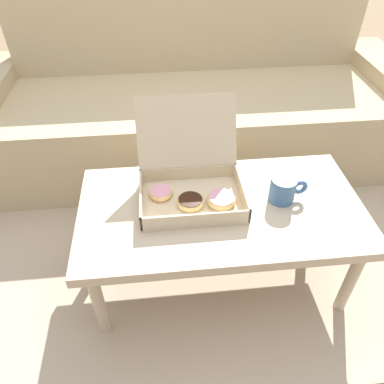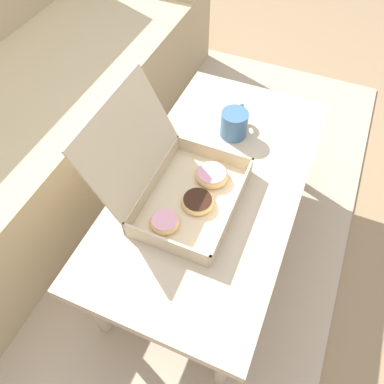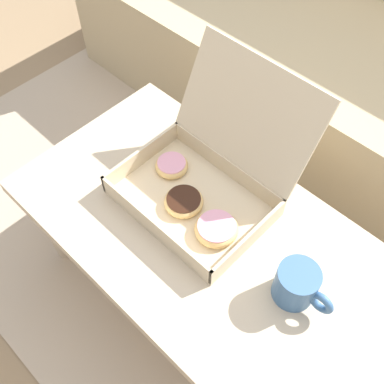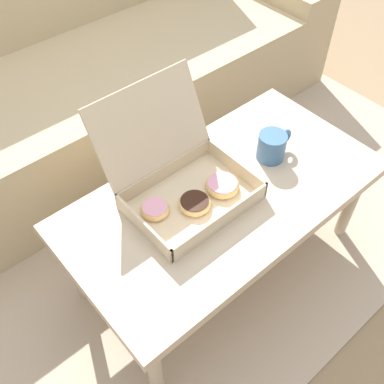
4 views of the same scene
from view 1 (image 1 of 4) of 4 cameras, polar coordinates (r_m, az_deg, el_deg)
ground_plane at (r=1.79m, az=3.07°, el=-8.65°), size 12.00×12.00×0.00m
area_rug at (r=1.99m, az=1.82°, el=-1.98°), size 2.60×1.93×0.01m
couch at (r=2.25m, az=0.18°, el=13.25°), size 2.48×0.86×0.96m
coffee_table at (r=1.42m, az=4.43°, el=-3.44°), size 1.06×0.56×0.41m
pastry_box at (r=1.40m, az=-0.04°, el=1.58°), size 0.38×0.39×0.31m
coffee_mug at (r=1.43m, az=13.78°, el=0.41°), size 0.14×0.10×0.10m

